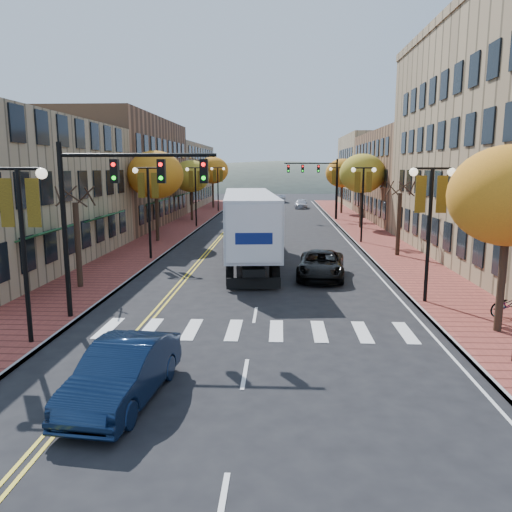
# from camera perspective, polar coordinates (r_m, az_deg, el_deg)

# --- Properties ---
(ground) EXTENTS (200.00, 200.00, 0.00)m
(ground) POSITION_cam_1_polar(r_m,az_deg,el_deg) (17.07, -0.80, -10.64)
(ground) COLOR black
(ground) RESTS_ON ground
(sidewalk_left) EXTENTS (4.00, 85.00, 0.15)m
(sidewalk_left) POSITION_cam_1_polar(r_m,az_deg,el_deg) (49.81, -8.82, 3.10)
(sidewalk_left) COLOR brown
(sidewalk_left) RESTS_ON ground
(sidewalk_right) EXTENTS (4.00, 85.00, 0.15)m
(sidewalk_right) POSITION_cam_1_polar(r_m,az_deg,el_deg) (49.45, 12.10, 2.94)
(sidewalk_right) COLOR brown
(sidewalk_right) RESTS_ON ground
(building_left_mid) EXTENTS (12.00, 24.00, 11.00)m
(building_left_mid) POSITION_cam_1_polar(r_m,az_deg,el_deg) (54.97, -16.53, 9.13)
(building_left_mid) COLOR brown
(building_left_mid) RESTS_ON ground
(building_left_far) EXTENTS (12.00, 26.00, 9.50)m
(building_left_far) POSITION_cam_1_polar(r_m,az_deg,el_deg) (79.02, -10.50, 9.00)
(building_left_far) COLOR #9E8966
(building_left_far) RESTS_ON ground
(building_right_mid) EXTENTS (15.00, 24.00, 10.00)m
(building_right_mid) POSITION_cam_1_polar(r_m,az_deg,el_deg) (60.52, 19.83, 8.53)
(building_right_mid) COLOR brown
(building_right_mid) RESTS_ON ground
(building_right_far) EXTENTS (15.00, 20.00, 11.00)m
(building_right_far) POSITION_cam_1_polar(r_m,az_deg,el_deg) (81.82, 15.36, 9.37)
(building_right_far) COLOR #9E8966
(building_right_far) RESTS_ON ground
(tree_left_a) EXTENTS (0.28, 0.28, 4.20)m
(tree_left_a) POSITION_cam_1_polar(r_m,az_deg,el_deg) (26.22, -19.68, 1.18)
(tree_left_a) COLOR #382619
(tree_left_a) RESTS_ON sidewalk_left
(tree_left_b) EXTENTS (4.48, 4.48, 7.21)m
(tree_left_b) POSITION_cam_1_polar(r_m,az_deg,el_deg) (41.17, -11.41, 9.07)
(tree_left_b) COLOR #382619
(tree_left_b) RESTS_ON sidewalk_left
(tree_left_c) EXTENTS (4.16, 4.16, 6.69)m
(tree_left_c) POSITION_cam_1_polar(r_m,az_deg,el_deg) (56.83, -7.43, 9.02)
(tree_left_c) COLOR #382619
(tree_left_c) RESTS_ON sidewalk_left
(tree_left_d) EXTENTS (4.61, 4.61, 7.42)m
(tree_left_d) POSITION_cam_1_polar(r_m,az_deg,el_deg) (74.61, -4.97, 9.73)
(tree_left_d) COLOR #382619
(tree_left_d) RESTS_ON sidewalk_left
(tree_right_a) EXTENTS (4.16, 4.16, 6.69)m
(tree_right_a) POSITION_cam_1_polar(r_m,az_deg,el_deg) (19.65, 26.94, 6.12)
(tree_right_a) COLOR #382619
(tree_right_a) RESTS_ON sidewalk_right
(tree_right_b) EXTENTS (0.28, 0.28, 4.20)m
(tree_right_b) POSITION_cam_1_polar(r_m,az_deg,el_deg) (35.06, 15.99, 3.50)
(tree_right_b) COLOR #382619
(tree_right_b) RESTS_ON sidewalk_right
(tree_right_c) EXTENTS (4.48, 4.48, 7.21)m
(tree_right_c) POSITION_cam_1_polar(r_m,az_deg,el_deg) (50.57, 12.06, 9.21)
(tree_right_c) COLOR #382619
(tree_right_c) RESTS_ON sidewalk_right
(tree_right_d) EXTENTS (4.35, 4.35, 7.00)m
(tree_right_d) POSITION_cam_1_polar(r_m,az_deg,el_deg) (66.42, 9.85, 9.31)
(tree_right_d) COLOR #382619
(tree_right_d) RESTS_ON sidewalk_right
(lamp_left_a) EXTENTS (1.96, 0.36, 6.05)m
(lamp_left_a) POSITION_cam_1_polar(r_m,az_deg,el_deg) (18.15, -25.24, 3.60)
(lamp_left_a) COLOR black
(lamp_left_a) RESTS_ON ground
(lamp_left_b) EXTENTS (1.96, 0.36, 6.05)m
(lamp_left_b) POSITION_cam_1_polar(r_m,az_deg,el_deg) (33.09, -12.19, 6.84)
(lamp_left_b) COLOR black
(lamp_left_b) RESTS_ON ground
(lamp_left_c) EXTENTS (1.96, 0.36, 6.05)m
(lamp_left_c) POSITION_cam_1_polar(r_m,az_deg,el_deg) (50.68, -6.93, 8.05)
(lamp_left_c) COLOR black
(lamp_left_c) RESTS_ON ground
(lamp_left_d) EXTENTS (1.96, 0.36, 6.05)m
(lamp_left_d) POSITION_cam_1_polar(r_m,az_deg,el_deg) (68.48, -4.38, 8.61)
(lamp_left_d) COLOR black
(lamp_left_d) RESTS_ON ground
(lamp_right_a) EXTENTS (1.96, 0.36, 6.05)m
(lamp_right_a) POSITION_cam_1_polar(r_m,az_deg,el_deg) (22.94, 19.31, 5.16)
(lamp_right_a) COLOR black
(lamp_right_a) RESTS_ON ground
(lamp_right_b) EXTENTS (1.96, 0.36, 6.05)m
(lamp_right_b) POSITION_cam_1_polar(r_m,az_deg,el_deg) (40.49, 12.13, 7.40)
(lamp_right_b) COLOR black
(lamp_right_b) RESTS_ON ground
(lamp_right_c) EXTENTS (1.96, 0.36, 6.05)m
(lamp_right_c) POSITION_cam_1_polar(r_m,az_deg,el_deg) (58.32, 9.29, 8.25)
(lamp_right_c) COLOR black
(lamp_right_c) RESTS_ON ground
(traffic_mast_near) EXTENTS (6.10, 0.35, 7.00)m
(traffic_mast_near) POSITION_cam_1_polar(r_m,az_deg,el_deg) (20.04, -16.20, 6.49)
(traffic_mast_near) COLOR black
(traffic_mast_near) RESTS_ON ground
(traffic_mast_far) EXTENTS (6.10, 0.34, 7.00)m
(traffic_mast_far) POSITION_cam_1_polar(r_m,az_deg,el_deg) (58.11, 7.31, 8.92)
(traffic_mast_far) COLOR black
(traffic_mast_far) RESTS_ON ground
(semi_truck) EXTENTS (4.54, 18.12, 4.48)m
(semi_truck) POSITION_cam_1_polar(r_m,az_deg,el_deg) (32.55, -0.89, 4.06)
(semi_truck) COLOR black
(semi_truck) RESTS_ON ground
(navy_sedan) EXTENTS (2.17, 4.92, 1.57)m
(navy_sedan) POSITION_cam_1_polar(r_m,az_deg,el_deg) (13.78, -14.98, -12.71)
(navy_sedan) COLOR #0E1D39
(navy_sedan) RESTS_ON ground
(black_suv) EXTENTS (3.05, 5.60, 1.49)m
(black_suv) POSITION_cam_1_polar(r_m,az_deg,el_deg) (27.74, 7.46, -1.00)
(black_suv) COLOR black
(black_suv) RESTS_ON ground
(car_far_white) EXTENTS (1.84, 4.41, 1.49)m
(car_far_white) POSITION_cam_1_polar(r_m,az_deg,el_deg) (73.26, -1.13, 5.96)
(car_far_white) COLOR silver
(car_far_white) RESTS_ON ground
(car_far_silver) EXTENTS (2.18, 4.65, 1.31)m
(car_far_silver) POSITION_cam_1_polar(r_m,az_deg,el_deg) (75.21, 5.19, 5.96)
(car_far_silver) COLOR #B7B6BF
(car_far_silver) RESTS_ON ground
(car_far_oncoming) EXTENTS (1.45, 4.16, 1.37)m
(car_far_oncoming) POSITION_cam_1_polar(r_m,az_deg,el_deg) (87.53, 2.92, 6.58)
(car_far_oncoming) COLOR #A9A8AF
(car_far_oncoming) RESTS_ON ground
(bicycle) EXTENTS (1.89, 1.24, 0.94)m
(bicycle) POSITION_cam_1_polar(r_m,az_deg,el_deg) (22.52, 26.88, -4.96)
(bicycle) COLOR gray
(bicycle) RESTS_ON sidewalk_right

